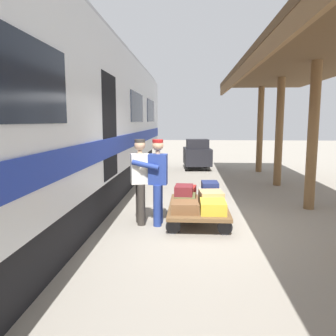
{
  "coord_description": "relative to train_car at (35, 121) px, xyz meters",
  "views": [
    {
      "loc": [
        0.28,
        6.46,
        2.06
      ],
      "look_at": [
        0.7,
        0.02,
        1.15
      ],
      "focal_mm": 35.88,
      "sensor_mm": 36.0,
      "label": 1
    }
  ],
  "objects": [
    {
      "name": "suitcase_red_plastic",
      "position": [
        -2.96,
        -0.83,
        -1.58
      ],
      "size": [
        0.49,
        0.58,
        0.27
      ],
      "primitive_type": "cube",
      "rotation": [
        0.0,
        0.0,
        -0.15
      ],
      "color": "#AD231E",
      "rests_on": "luggage_cart"
    },
    {
      "name": "porter_by_door",
      "position": [
        -2.09,
        -0.06,
        -1.14
      ],
      "size": [
        0.73,
        0.55,
        1.7
      ],
      "color": "#332D28",
      "rests_on": "ground_plane"
    },
    {
      "name": "suitcase_navy_fabric",
      "position": [
        -3.5,
        -0.86,
        -1.42
      ],
      "size": [
        0.37,
        0.48,
        0.18
      ],
      "primitive_type": "cube",
      "rotation": [
        0.0,
        0.0,
        0.04
      ],
      "color": "navy",
      "rests_on": "suitcase_gray_aluminum"
    },
    {
      "name": "luggage_cart",
      "position": [
        -3.23,
        -0.28,
        -1.76
      ],
      "size": [
        1.22,
        2.01,
        0.35
      ],
      "color": "brown",
      "rests_on": "ground_plane"
    },
    {
      "name": "porter_in_overalls",
      "position": [
        -2.41,
        -0.02,
        -1.14
      ],
      "size": [
        0.68,
        0.45,
        1.7
      ],
      "color": "navy",
      "rests_on": "ground_plane"
    },
    {
      "name": "suitcase_maroon_trunk",
      "position": [
        -2.94,
        -0.31,
        -1.41
      ],
      "size": [
        0.38,
        0.5,
        0.2
      ],
      "primitive_type": "cube",
      "rotation": [
        0.0,
        0.0,
        -0.05
      ],
      "color": "maroon",
      "rests_on": "suitcase_olive_duffel"
    },
    {
      "name": "ground_plane",
      "position": [
        -3.33,
        0.0,
        -2.06
      ],
      "size": [
        60.0,
        60.0,
        0.0
      ],
      "primitive_type": "plane",
      "color": "gray"
    },
    {
      "name": "train_car",
      "position": [
        0.0,
        0.0,
        0.0
      ],
      "size": [
        3.02,
        19.45,
        4.0
      ],
      "color": "silver",
      "rests_on": "ground_plane"
    },
    {
      "name": "baggage_tug",
      "position": [
        -3.37,
        -7.86,
        -1.43
      ],
      "size": [
        1.24,
        1.78,
        1.3
      ],
      "color": "black",
      "rests_on": "ground_plane"
    },
    {
      "name": "suitcase_brown_leather",
      "position": [
        -2.96,
        0.27,
        -1.62
      ],
      "size": [
        0.53,
        0.54,
        0.2
      ],
      "primitive_type": "cube",
      "rotation": [
        0.0,
        0.0,
        0.04
      ],
      "color": "brown",
      "rests_on": "luggage_cart"
    },
    {
      "name": "suitcase_gray_aluminum",
      "position": [
        -3.49,
        -0.83,
        -1.61
      ],
      "size": [
        0.52,
        0.57,
        0.21
      ],
      "primitive_type": "cube",
      "rotation": [
        0.0,
        0.0,
        -0.09
      ],
      "color": "#9EA0A5",
      "rests_on": "luggage_cart"
    },
    {
      "name": "suitcase_yellow_case",
      "position": [
        -3.49,
        0.27,
        -1.6
      ],
      "size": [
        0.48,
        0.61,
        0.22
      ],
      "primitive_type": "cube",
      "rotation": [
        0.0,
        0.0,
        -0.0
      ],
      "color": "gold",
      "rests_on": "luggage_cart"
    },
    {
      "name": "suitcase_olive_duffel",
      "position": [
        -2.96,
        -0.28,
        -1.61
      ],
      "size": [
        0.44,
        0.61,
        0.2
      ],
      "primitive_type": "cube",
      "rotation": [
        0.0,
        0.0,
        -0.04
      ],
      "color": "brown",
      "rests_on": "luggage_cart"
    },
    {
      "name": "suitcase_tan_vintage",
      "position": [
        -3.49,
        -0.28,
        -1.57
      ],
      "size": [
        0.51,
        0.58,
        0.29
      ],
      "primitive_type": "cube",
      "rotation": [
        0.0,
        0.0,
        0.11
      ],
      "color": "tan",
      "rests_on": "luggage_cart"
    }
  ]
}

